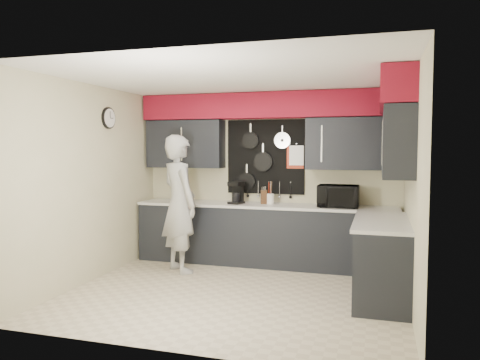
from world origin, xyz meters
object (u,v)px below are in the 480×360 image
(utensil_crock, at_px, (270,199))
(person, at_px, (179,204))
(knife_block, at_px, (264,197))
(coffee_maker, at_px, (237,192))
(microwave, at_px, (338,196))

(utensil_crock, bearing_deg, person, -146.05)
(person, bearing_deg, knife_block, -105.05)
(knife_block, xyz_separation_m, person, (-1.05, -0.76, -0.05))
(knife_block, bearing_deg, utensil_crock, -8.41)
(utensil_crock, xyz_separation_m, person, (-1.14, -0.77, -0.02))
(utensil_crock, distance_m, person, 1.38)
(coffee_maker, relative_size, person, 0.17)
(knife_block, relative_size, person, 0.11)
(knife_block, distance_m, person, 1.30)
(microwave, relative_size, utensil_crock, 3.65)
(utensil_crock, distance_m, coffee_maker, 0.51)
(coffee_maker, height_order, person, person)
(utensil_crock, xyz_separation_m, coffee_maker, (-0.50, -0.10, 0.09))
(microwave, bearing_deg, knife_block, 177.30)
(knife_block, distance_m, utensil_crock, 0.10)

